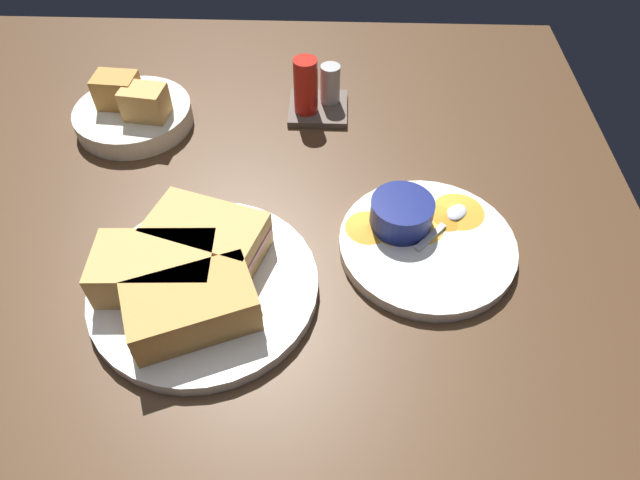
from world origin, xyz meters
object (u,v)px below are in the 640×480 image
object	(u,v)px
sandwich_half_near	(208,236)
sandwich_half_far	(156,268)
ramekin_light_gravy	(402,212)
bread_basket_rear	(133,112)
sandwich_half_extra	(192,307)
ramekin_dark_sauce	(182,316)
condiment_caddy	(315,93)
plate_sandwich_main	(205,287)
spoon_by_dark_ramekin	(211,288)
spoon_by_gravy_ramekin	(450,218)
plate_chips_companion	(427,245)

from	to	relation	value
sandwich_half_near	sandwich_half_far	xyz separation A→B (cm)	(-4.88, -4.94, 0.00)
ramekin_light_gravy	bread_basket_rear	bearing A→B (deg)	151.67
sandwich_half_extra	ramekin_dark_sauce	size ratio (longest dim) A/B	2.45
sandwich_half_extra	condiment_caddy	world-z (taller)	condiment_caddy
plate_sandwich_main	sandwich_half_far	xyz separation A→B (cm)	(-4.91, -0.03, 3.20)
spoon_by_dark_ramekin	bread_basket_rear	size ratio (longest dim) A/B	0.56
sandwich_half_near	spoon_by_gravy_ramekin	world-z (taller)	sandwich_half_near
sandwich_half_extra	spoon_by_dark_ramekin	bearing A→B (deg)	74.51
sandwich_half_near	spoon_by_dark_ramekin	distance (cm)	6.40
sandwich_half_far	spoon_by_gravy_ramekin	world-z (taller)	sandwich_half_far
ramekin_dark_sauce	spoon_by_gravy_ramekin	bearing A→B (deg)	28.94
ramekin_light_gravy	plate_sandwich_main	bearing A→B (deg)	-156.38
ramekin_dark_sauce	spoon_by_gravy_ramekin	world-z (taller)	ramekin_dark_sauce
ramekin_dark_sauce	spoon_by_dark_ramekin	world-z (taller)	ramekin_dark_sauce
spoon_by_gravy_ramekin	bread_basket_rear	size ratio (longest dim) A/B	0.49
plate_sandwich_main	bread_basket_rear	distance (cm)	34.60
plate_sandwich_main	ramekin_dark_sauce	size ratio (longest dim) A/B	4.25
plate_sandwich_main	sandwich_half_near	xyz separation A→B (cm)	(-0.03, 4.91, 3.20)
sandwich_half_near	ramekin_light_gravy	world-z (taller)	sandwich_half_near
sandwich_half_extra	ramekin_light_gravy	bearing A→B (deg)	33.22
sandwich_half_far	condiment_caddy	xyz separation A→B (cm)	(16.07, 35.00, -0.59)
ramekin_light_gravy	bread_basket_rear	xyz separation A→B (cm)	(-38.56, 20.79, -1.27)
sandwich_half_far	ramekin_light_gravy	world-z (taller)	sandwich_half_far
spoon_by_dark_ramekin	bread_basket_rear	xyz separation A→B (cm)	(-17.01, 31.74, 0.35)
spoon_by_gravy_ramekin	plate_chips_companion	bearing A→B (deg)	-131.35
plate_chips_companion	ramekin_light_gravy	world-z (taller)	ramekin_light_gravy
sandwich_half_extra	ramekin_dark_sauce	xyz separation A→B (cm)	(-0.90, -0.84, -0.53)
sandwich_half_extra	condiment_caddy	xyz separation A→B (cm)	(11.13, 39.88, -0.59)
plate_chips_companion	spoon_by_gravy_ramekin	distance (cm)	4.78
plate_chips_companion	ramekin_dark_sauce	bearing A→B (deg)	-154.08
sandwich_half_extra	plate_chips_companion	size ratio (longest dim) A/B	0.70
sandwich_half_near	ramekin_light_gravy	distance (cm)	23.23
plate_chips_companion	bread_basket_rear	distance (cm)	47.92
sandwich_half_far	bread_basket_rear	size ratio (longest dim) A/B	0.78
ramekin_dark_sauce	bread_basket_rear	distance (cm)	39.44
plate_chips_companion	ramekin_light_gravy	bearing A→B (deg)	140.19
sandwich_half_far	ramekin_light_gravy	xyz separation A→B (cm)	(27.56, 9.94, -0.41)
bread_basket_rear	plate_chips_companion	bearing A→B (deg)	-29.32
sandwich_half_far	plate_chips_companion	size ratio (longest dim) A/B	0.63
sandwich_half_far	ramekin_dark_sauce	bearing A→B (deg)	-54.79
spoon_by_gravy_ramekin	ramekin_dark_sauce	bearing A→B (deg)	-151.06
sandwich_half_near	spoon_by_gravy_ramekin	bearing A→B (deg)	11.35
condiment_caddy	sandwich_half_far	bearing A→B (deg)	-114.66
sandwich_half_extra	condiment_caddy	distance (cm)	41.41
sandwich_half_extra	plate_chips_companion	world-z (taller)	sandwich_half_extra
plate_sandwich_main	spoon_by_gravy_ramekin	world-z (taller)	spoon_by_gravy_ramekin
plate_sandwich_main	ramekin_light_gravy	bearing A→B (deg)	23.62
sandwich_half_near	sandwich_half_extra	world-z (taller)	same
plate_sandwich_main	sandwich_half_extra	xyz separation A→B (cm)	(0.03, -4.91, 3.20)
sandwich_half_far	sandwich_half_extra	world-z (taller)	same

